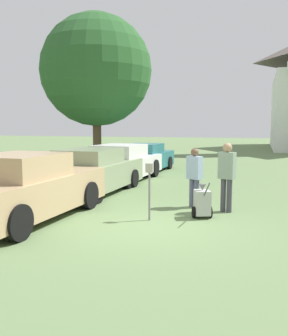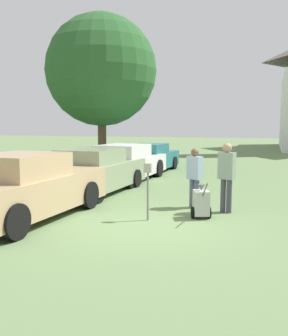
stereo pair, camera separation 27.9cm
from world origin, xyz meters
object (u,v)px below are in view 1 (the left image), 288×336
object	(u,v)px
parked_car_tan	(24,189)
parked_car_teal	(144,159)
person_worker	(194,174)
person_supervisor	(227,173)
parked_car_white	(121,164)
equipment_cart	(202,202)
parking_meter	(149,181)
parked_car_sage	(92,172)

from	to	relation	value
parked_car_tan	parked_car_teal	xyz separation A→B (m)	(0.00, 9.78, -0.10)
parked_car_tan	person_worker	world-z (taller)	person_worker
parked_car_teal	person_supervisor	world-z (taller)	person_supervisor
person_worker	person_supervisor	size ratio (longest dim) A/B	0.90
parked_car_white	person_worker	world-z (taller)	person_worker
person_supervisor	parked_car_tan	bearing A→B (deg)	46.19
person_supervisor	equipment_cart	bearing A→B (deg)	77.89
parking_meter	person_supervisor	bearing A→B (deg)	40.37
parked_car_tan	parking_meter	distance (m)	3.03
person_supervisor	parking_meter	bearing A→B (deg)	60.41
parked_car_teal	person_worker	size ratio (longest dim) A/B	2.90
parked_car_sage	parked_car_teal	world-z (taller)	parked_car_sage
person_worker	parked_car_tan	bearing A→B (deg)	64.33
parked_car_sage	equipment_cart	xyz separation A→B (m)	(4.08, -2.33, -0.31)
parked_car_tan	parked_car_sage	size ratio (longest dim) A/B	0.99
parked_car_sage	person_supervisor	distance (m)	4.85
parked_car_sage	parked_car_white	world-z (taller)	parked_car_white
parking_meter	person_worker	world-z (taller)	person_worker
parked_car_sage	person_worker	size ratio (longest dim) A/B	3.03
parked_car_teal	equipment_cart	bearing A→B (deg)	-62.38
person_worker	parked_car_teal	bearing A→B (deg)	-33.30
parked_car_sage	equipment_cart	distance (m)	4.71
parked_car_white	equipment_cart	world-z (taller)	parked_car_white
parked_car_white	person_supervisor	size ratio (longest dim) A/B	2.92
parked_car_tan	parked_car_sage	bearing A→B (deg)	91.53
parked_car_teal	parked_car_sage	bearing A→B (deg)	-88.47
parking_meter	person_worker	bearing A→B (deg)	65.65
parked_car_teal	parked_car_tan	bearing A→B (deg)	-88.47
parked_car_sage	person_supervisor	xyz separation A→B (m)	(4.59, -1.52, 0.35)
parked_car_tan	parked_car_sage	world-z (taller)	parked_car_tan
parking_meter	equipment_cart	bearing A→B (deg)	27.89
parked_car_tan	parked_car_sage	distance (m)	3.78
parked_car_tan	parking_meter	xyz separation A→B (m)	(2.91, 0.82, 0.21)
parked_car_tan	parking_meter	size ratio (longest dim) A/B	3.59
person_worker	equipment_cart	size ratio (longest dim) A/B	1.65
person_worker	person_supervisor	distance (m)	0.96
parked_car_tan	parked_car_teal	bearing A→B (deg)	91.53
equipment_cart	person_supervisor	bearing A→B (deg)	37.46
parked_car_tan	person_supervisor	xyz separation A→B (m)	(4.59, 2.25, 0.30)
parked_car_teal	parking_meter	world-z (taller)	parking_meter
equipment_cart	parked_car_sage	bearing A→B (deg)	129.87
parked_car_teal	parked_car_white	bearing A→B (deg)	-88.47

